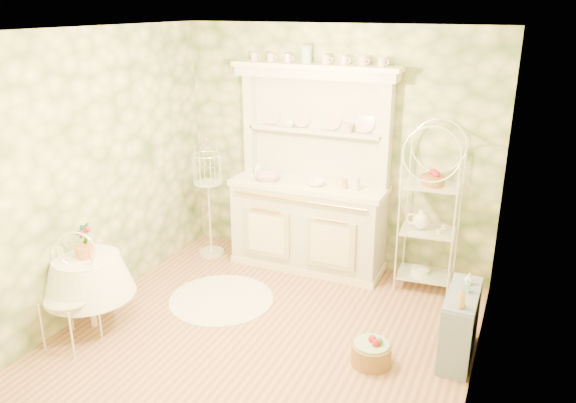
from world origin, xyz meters
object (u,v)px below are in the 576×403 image
at_px(cafe_chair, 68,299).
at_px(floor_basket, 371,351).
at_px(round_table, 90,294).
at_px(side_shelf, 460,324).
at_px(birdcage_stand, 209,197).
at_px(kitchen_dresser, 309,171).
at_px(bakers_rack, 430,205).

relative_size(cafe_chair, floor_basket, 2.35).
relative_size(round_table, floor_basket, 1.77).
xyz_separation_m(side_shelf, round_table, (-3.22, -0.90, 0.03)).
bearing_deg(side_shelf, floor_basket, -141.18).
height_order(side_shelf, birdcage_stand, birdcage_stand).
relative_size(side_shelf, cafe_chair, 0.80).
xyz_separation_m(kitchen_dresser, side_shelf, (1.85, -1.13, -0.83)).
bearing_deg(round_table, birdcage_stand, 84.61).
bearing_deg(birdcage_stand, kitchen_dresser, 8.47).
xyz_separation_m(round_table, cafe_chair, (0.04, -0.31, 0.11)).
xyz_separation_m(kitchen_dresser, round_table, (-1.37, -2.03, -0.80)).
height_order(kitchen_dresser, round_table, kitchen_dresser).
height_order(bakers_rack, side_shelf, bakers_rack).
bearing_deg(kitchen_dresser, round_table, -123.99).
bearing_deg(cafe_chair, kitchen_dresser, 39.28).
distance_m(bakers_rack, birdcage_stand, 2.55).
bearing_deg(side_shelf, kitchen_dresser, 155.10).
height_order(side_shelf, cafe_chair, cafe_chair).
relative_size(round_table, birdcage_stand, 0.47).
relative_size(bakers_rack, side_shelf, 2.60).
distance_m(bakers_rack, cafe_chair, 3.59).
distance_m(cafe_chair, birdcage_stand, 2.18).
bearing_deg(floor_basket, round_table, -169.27).
xyz_separation_m(bakers_rack, side_shelf, (0.51, -1.14, -0.63)).
distance_m(kitchen_dresser, floor_basket, 2.20).
distance_m(round_table, birdcage_stand, 1.90).
relative_size(kitchen_dresser, floor_basket, 5.91).
bearing_deg(round_table, kitchen_dresser, 56.01).
bearing_deg(side_shelf, bakers_rack, 120.54).
bearing_deg(side_shelf, cafe_chair, -152.77).
relative_size(kitchen_dresser, side_shelf, 3.15).
xyz_separation_m(kitchen_dresser, floor_basket, (1.20, -1.54, -1.02)).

